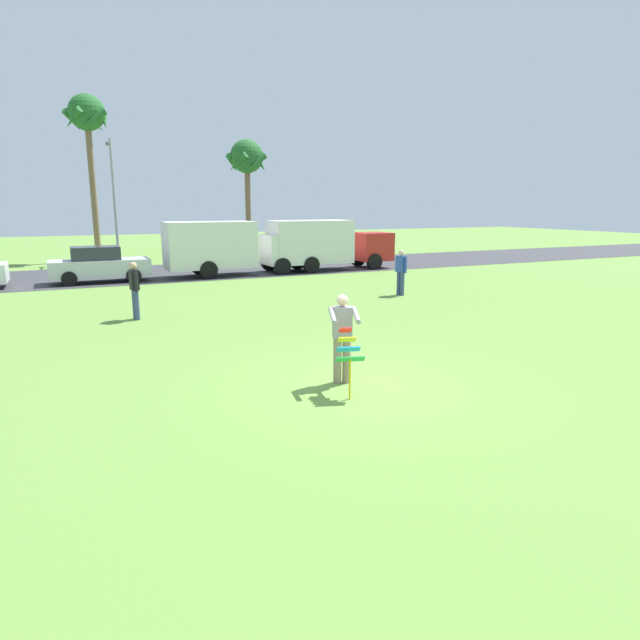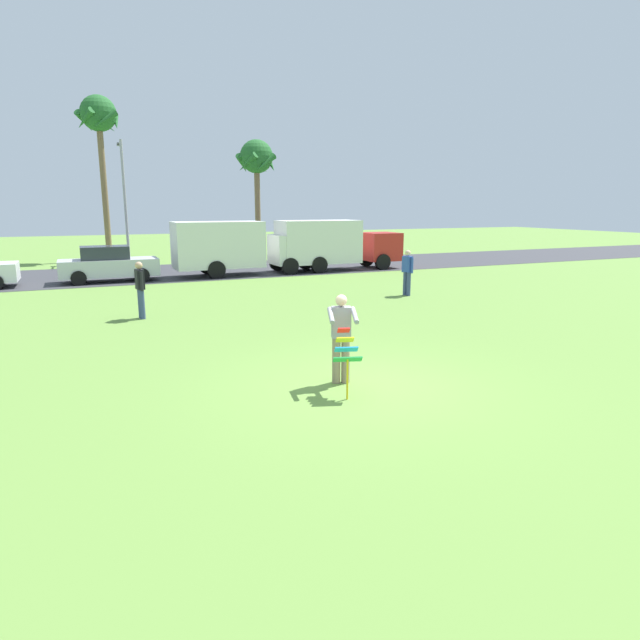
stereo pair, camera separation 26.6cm
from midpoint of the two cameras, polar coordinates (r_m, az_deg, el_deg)
name	(u,v)px [view 2 (the right image)]	position (r m, az deg, el deg)	size (l,w,h in m)	color
ground_plane	(364,386)	(10.48, 5.41, -6.88)	(120.00, 120.00, 0.00)	olive
road_strip	(183,272)	(29.08, -13.96, 4.93)	(120.00, 8.00, 0.01)	#38383D
person_kite_flyer	(341,335)	(10.35, 2.97, -1.61)	(0.69, 0.76, 1.73)	gray
kite_held	(346,352)	(9.66, 3.56, -3.38)	(0.54, 0.71, 1.21)	red
parked_car_silver	(108,265)	(26.23, -21.05, 5.45)	(4.21, 1.85, 1.60)	silver
parked_truck_white_box	(235,246)	(27.08, -8.64, 7.64)	(6.72, 2.17, 2.62)	silver
parked_truck_red_cab	(333,243)	(28.91, 1.60, 8.03)	(6.71, 2.13, 2.62)	#B2231E
palm_tree_right_near	(99,122)	(36.89, -21.97, 18.74)	(2.58, 2.71, 9.80)	brown
palm_tree_centre_far	(257,161)	(36.29, -6.45, 16.23)	(2.58, 2.71, 7.48)	brown
streetlight_pole	(124,194)	(33.80, -19.62, 12.31)	(0.24, 1.65, 7.00)	#9E9EA3
person_walker_near	(140,288)	(17.20, -17.91, 3.20)	(0.26, 0.57, 1.73)	#384772
person_walker_far	(407,271)	(20.94, 9.50, 5.07)	(0.29, 0.56, 1.73)	#384772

